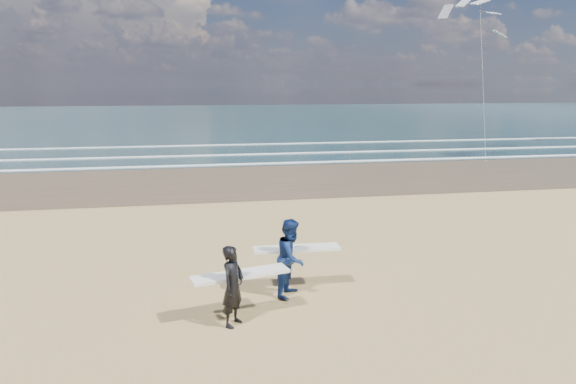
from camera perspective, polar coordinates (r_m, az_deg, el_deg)
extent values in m
cube|color=brown|center=(35.78, 25.94, 2.37)|extent=(220.00, 12.00, 0.01)
cube|color=#1A373A|center=(85.24, 4.00, 8.37)|extent=(220.00, 100.00, 0.02)
cube|color=white|center=(39.69, 21.89, 3.61)|extent=(220.00, 0.50, 0.05)
cube|color=white|center=(43.70, 18.64, 4.52)|extent=(220.00, 0.50, 0.05)
cube|color=white|center=(49.45, 15.01, 5.53)|extent=(220.00, 0.50, 0.05)
imported|color=black|center=(11.32, -6.14, -10.34)|extent=(0.73, 0.79, 1.80)
cube|color=white|center=(11.61, -5.30, -9.10)|extent=(2.26, 1.01, 0.07)
imported|color=#0E2150|center=(12.77, 0.39, -7.28)|extent=(1.13, 1.20, 1.95)
cube|color=white|center=(13.10, 0.97, -6.28)|extent=(2.21, 0.56, 0.07)
cube|color=slate|center=(37.61, 21.14, 3.25)|extent=(0.12, 0.12, 0.10)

